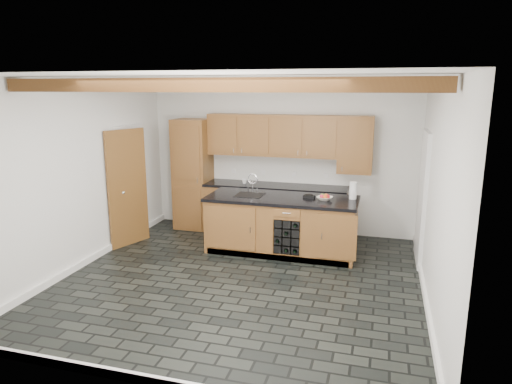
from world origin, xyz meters
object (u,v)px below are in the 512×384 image
Objects in this scene: kitchen_scale at (309,196)px; fruit_bowl at (325,198)px; paper_towel at (353,190)px; island at (282,225)px.

kitchen_scale is 0.27m from fruit_bowl.
kitchen_scale is 0.70m from paper_towel.
island is 8.92× the size of paper_towel.
fruit_bowl is at bearing -154.66° from paper_towel.
island is 0.66m from kitchen_scale.
fruit_bowl is (0.69, 0.00, 0.49)m from island.
fruit_bowl is 0.86× the size of paper_towel.
fruit_bowl reaches higher than kitchen_scale.
paper_towel is (1.11, 0.20, 0.60)m from island.
kitchen_scale is at bearing 11.37° from island.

